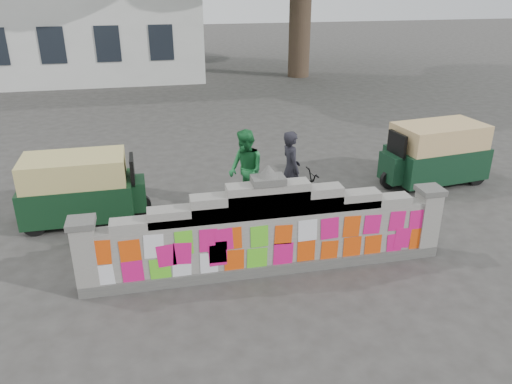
# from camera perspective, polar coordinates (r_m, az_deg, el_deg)

# --- Properties ---
(ground) EXTENTS (100.00, 100.00, 0.00)m
(ground) POSITION_cam_1_polar(r_m,az_deg,el_deg) (9.02, 1.30, -8.93)
(ground) COLOR #383533
(ground) RESTS_ON ground
(parapet_wall) EXTENTS (6.48, 0.44, 2.01)m
(parapet_wall) POSITION_cam_1_polar(r_m,az_deg,el_deg) (8.63, 1.35, -4.74)
(parapet_wall) COLOR #4C4C49
(parapet_wall) RESTS_ON ground
(cyclist_bike) EXTENTS (1.93, 0.83, 0.98)m
(cyclist_bike) POSITION_cam_1_polar(r_m,az_deg,el_deg) (10.77, 3.91, -0.33)
(cyclist_bike) COLOR black
(cyclist_bike) RESTS_ON ground
(cyclist_rider) EXTENTS (0.45, 0.64, 1.67)m
(cyclist_rider) POSITION_cam_1_polar(r_m,az_deg,el_deg) (10.64, 3.96, 1.35)
(cyclist_rider) COLOR black
(cyclist_rider) RESTS_ON ground
(pedestrian) EXTENTS (0.89, 1.03, 1.81)m
(pedestrian) POSITION_cam_1_polar(r_m,az_deg,el_deg) (10.98, -1.18, 2.50)
(pedestrian) COLOR #227F3E
(pedestrian) RESTS_ON ground
(rickshaw_left) EXTENTS (2.62, 1.24, 1.45)m
(rickshaw_left) POSITION_cam_1_polar(r_m,az_deg,el_deg) (11.09, -19.46, 0.46)
(rickshaw_left) COLOR #10311A
(rickshaw_left) RESTS_ON ground
(rickshaw_right) EXTENTS (2.80, 1.55, 1.51)m
(rickshaw_right) POSITION_cam_1_polar(r_m,az_deg,el_deg) (13.23, 19.75, 4.25)
(rickshaw_right) COLOR #10311D
(rickshaw_right) RESTS_ON ground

